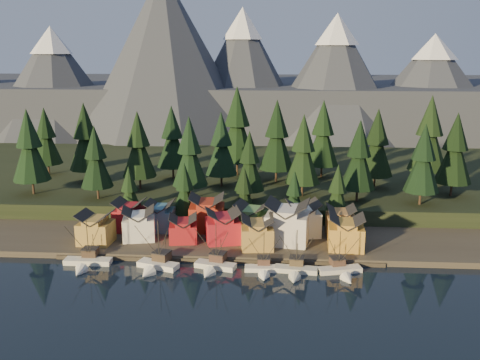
# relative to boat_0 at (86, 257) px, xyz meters

# --- Properties ---
(ground) EXTENTS (500.00, 500.00, 0.00)m
(ground) POSITION_rel_boat_0_xyz_m (31.24, -11.06, -2.20)
(ground) COLOR black
(ground) RESTS_ON ground
(shore_strip) EXTENTS (400.00, 50.00, 1.50)m
(shore_strip) POSITION_rel_boat_0_xyz_m (31.24, 28.94, -1.45)
(shore_strip) COLOR #3A332A
(shore_strip) RESTS_ON ground
(hillside) EXTENTS (420.00, 100.00, 6.00)m
(hillside) POSITION_rel_boat_0_xyz_m (31.24, 78.94, 0.80)
(hillside) COLOR black
(hillside) RESTS_ON ground
(dock) EXTENTS (80.00, 4.00, 1.00)m
(dock) POSITION_rel_boat_0_xyz_m (31.24, 5.44, -1.70)
(dock) COLOR #3F372D
(dock) RESTS_ON ground
(mountain_ridge) EXTENTS (560.00, 190.00, 90.00)m
(mountain_ridge) POSITION_rel_boat_0_xyz_m (27.04, 202.53, 23.86)
(mountain_ridge) COLOR #404352
(mountain_ridge) RESTS_ON ground
(boat_0) EXTENTS (11.52, 12.55, 12.17)m
(boat_0) POSITION_rel_boat_0_xyz_m (0.00, 0.00, 0.00)
(boat_0) COLOR silver
(boat_0) RESTS_ON ground
(boat_2) EXTENTS (10.62, 11.27, 12.78)m
(boat_2) POSITION_rel_boat_0_xyz_m (17.04, -0.96, 0.34)
(boat_2) COLOR white
(boat_2) RESTS_ON ground
(boat_3) EXTENTS (10.39, 10.96, 12.16)m
(boat_3) POSITION_rel_boat_0_xyz_m (30.69, -0.31, 0.18)
(boat_3) COLOR beige
(boat_3) RESTS_ON ground
(boat_4) EXTENTS (9.19, 9.97, 10.32)m
(boat_4) POSITION_rel_boat_0_xyz_m (42.45, -1.11, -0.27)
(boat_4) COLOR white
(boat_4) RESTS_ON ground
(boat_5) EXTENTS (10.40, 11.13, 11.24)m
(boat_5) POSITION_rel_boat_0_xyz_m (49.79, -1.44, -0.12)
(boat_5) COLOR beige
(boat_5) RESTS_ON ground
(boat_6) EXTENTS (10.75, 11.30, 10.96)m
(boat_6) POSITION_rel_boat_0_xyz_m (60.34, -0.91, -0.22)
(boat_6) COLOR silver
(boat_6) RESTS_ON ground
(house_front_0) EXTENTS (8.79, 8.37, 8.21)m
(house_front_0) POSITION_rel_boat_0_xyz_m (-1.14, 11.35, 3.61)
(house_front_0) COLOR #A5813A
(house_front_0) RESTS_ON shore_strip
(house_front_1) EXTENTS (9.53, 9.27, 8.43)m
(house_front_1) POSITION_rel_boat_0_xyz_m (9.21, 15.01, 3.73)
(house_front_1) COLOR silver
(house_front_1) RESTS_ON shore_strip
(house_front_2) EXTENTS (7.99, 8.04, 6.93)m
(house_front_2) POSITION_rel_boat_0_xyz_m (21.12, 14.10, 2.94)
(house_front_2) COLOR maroon
(house_front_2) RESTS_ON shore_strip
(house_front_3) EXTENTS (10.13, 9.83, 8.64)m
(house_front_3) POSITION_rel_boat_0_xyz_m (31.44, 14.43, 3.84)
(house_front_3) COLOR #A51925
(house_front_3) RESTS_ON shore_strip
(house_front_4) EXTENTS (8.74, 9.30, 8.11)m
(house_front_4) POSITION_rel_boat_0_xyz_m (40.41, 10.89, 3.56)
(house_front_4) COLOR #AB823C
(house_front_4) RESTS_ON shore_strip
(house_front_5) EXTENTS (12.00, 11.20, 11.15)m
(house_front_5) POSITION_rel_boat_0_xyz_m (48.06, 14.79, 5.16)
(house_front_5) COLOR beige
(house_front_5) RESTS_ON shore_strip
(house_front_6) EXTENTS (9.10, 8.65, 8.64)m
(house_front_6) POSITION_rel_boat_0_xyz_m (62.70, 11.57, 3.84)
(house_front_6) COLOR #C18A31
(house_front_6) RESTS_ON shore_strip
(house_back_0) EXTENTS (8.53, 8.24, 8.66)m
(house_back_0) POSITION_rel_boat_0_xyz_m (4.95, 21.68, 3.85)
(house_back_0) COLOR maroon
(house_back_0) RESTS_ON shore_strip
(house_back_1) EXTENTS (7.43, 7.52, 8.18)m
(house_back_1) POSITION_rel_boat_0_xyz_m (13.35, 22.33, 3.60)
(house_back_1) COLOR #36637F
(house_back_1) RESTS_ON shore_strip
(house_back_2) EXTENTS (9.80, 9.07, 9.94)m
(house_back_2) POSITION_rel_boat_0_xyz_m (26.17, 23.37, 4.52)
(house_back_2) COLOR maroon
(house_back_2) RESTS_ON shore_strip
(house_back_3) EXTENTS (10.15, 9.44, 8.79)m
(house_back_3) POSITION_rel_boat_0_xyz_m (38.68, 20.67, 3.92)
(house_back_3) COLOR #548045
(house_back_3) RESTS_ON shore_strip
(house_back_4) EXTENTS (9.96, 9.68, 9.40)m
(house_back_4) POSITION_rel_boat_0_xyz_m (52.38, 20.97, 4.24)
(house_back_4) COLOR silver
(house_back_4) RESTS_ON shore_strip
(house_back_5) EXTENTS (7.42, 7.51, 8.30)m
(house_back_5) POSITION_rel_boat_0_xyz_m (62.40, 20.59, 3.66)
(house_back_5) COLOR #A5703A
(house_back_5) RESTS_ON shore_strip
(tree_hill_0) EXTENTS (11.49, 11.49, 26.76)m
(tree_hill_0) POSITION_rel_boat_0_xyz_m (-30.76, 40.94, 18.43)
(tree_hill_0) COLOR #332319
(tree_hill_0) RESTS_ON hillside
(tree_hill_1) EXTENTS (11.62, 11.62, 27.08)m
(tree_hill_1) POSITION_rel_boat_0_xyz_m (-18.76, 56.94, 18.60)
(tree_hill_1) COLOR #332319
(tree_hill_1) RESTS_ON hillside
(tree_hill_2) EXTENTS (9.63, 9.63, 22.44)m
(tree_hill_2) POSITION_rel_boat_0_xyz_m (-8.76, 36.94, 16.07)
(tree_hill_2) COLOR #332319
(tree_hill_2) RESTS_ON hillside
(tree_hill_3) EXTENTS (10.89, 10.89, 25.38)m
(tree_hill_3) POSITION_rel_boat_0_xyz_m (1.24, 48.94, 17.67)
(tree_hill_3) COLOR #332319
(tree_hill_3) RESTS_ON hillside
(tree_hill_4) EXTENTS (10.98, 10.98, 25.58)m
(tree_hill_4) POSITION_rel_boat_0_xyz_m (9.24, 63.94, 17.78)
(tree_hill_4) COLOR #332319
(tree_hill_4) RESTS_ON hillside
(tree_hill_5) EXTENTS (10.81, 10.81, 25.17)m
(tree_hill_5) POSITION_rel_boat_0_xyz_m (19.24, 38.94, 17.56)
(tree_hill_5) COLOR #332319
(tree_hill_5) RESTS_ON hillside
(tree_hill_6) EXTENTS (10.63, 10.63, 24.76)m
(tree_hill_6) POSITION_rel_boat_0_xyz_m (27.24, 53.94, 17.34)
(tree_hill_6) COLOR #332319
(tree_hill_6) RESTS_ON hillside
(tree_hill_7) EXTENTS (9.15, 9.15, 21.33)m
(tree_hill_7) POSITION_rel_boat_0_xyz_m (37.24, 36.94, 15.46)
(tree_hill_7) COLOR #332319
(tree_hill_7) RESTS_ON hillside
(tree_hill_8) EXTENTS (12.06, 12.06, 28.09)m
(tree_hill_8) POSITION_rel_boat_0_xyz_m (45.24, 60.94, 19.16)
(tree_hill_8) COLOR #332319
(tree_hill_8) RESTS_ON hillside
(tree_hill_9) EXTENTS (10.90, 10.90, 25.39)m
(tree_hill_9) POSITION_rel_boat_0_xyz_m (53.24, 43.94, 17.68)
(tree_hill_9) COLOR #332319
(tree_hill_9) RESTS_ON hillside
(tree_hill_10) EXTENTS (11.71, 11.71, 27.28)m
(tree_hill_10) POSITION_rel_boat_0_xyz_m (61.24, 68.94, 18.72)
(tree_hill_10) COLOR #332319
(tree_hill_10) RESTS_ON hillside
(tree_hill_11) EXTENTS (10.53, 10.53, 24.54)m
(tree_hill_11) POSITION_rel_boat_0_xyz_m (69.24, 38.94, 17.21)
(tree_hill_11) COLOR #332319
(tree_hill_11) RESTS_ON hillside
(tree_hill_12) EXTENTS (11.18, 11.18, 26.04)m
(tree_hill_12) POSITION_rel_boat_0_xyz_m (77.24, 54.94, 18.04)
(tree_hill_12) COLOR #332319
(tree_hill_12) RESTS_ON hillside
(tree_hill_13) EXTENTS (10.25, 10.25, 23.89)m
(tree_hill_13) POSITION_rel_boat_0_xyz_m (87.24, 36.94, 16.86)
(tree_hill_13) COLOR #332319
(tree_hill_13) RESTS_ON hillside
(tree_hill_14) EXTENTS (12.80, 12.80, 29.81)m
(tree_hill_14) POSITION_rel_boat_0_xyz_m (95.24, 60.94, 20.10)
(tree_hill_14) COLOR #332319
(tree_hill_14) RESTS_ON hillside
(tree_hill_15) EXTENTS (13.60, 13.60, 31.69)m
(tree_hill_15) POSITION_rel_boat_0_xyz_m (31.24, 70.94, 21.13)
(tree_hill_15) COLOR #332319
(tree_hill_15) RESTS_ON hillside
(tree_hill_16) EXTENTS (10.40, 10.40, 24.22)m
(tree_hill_16) POSITION_rel_boat_0_xyz_m (-36.76, 66.94, 17.04)
(tree_hill_16) COLOR #332319
(tree_hill_16) RESTS_ON hillside
(tree_hill_17) EXTENTS (11.13, 11.13, 25.94)m
(tree_hill_17) POSITION_rel_boat_0_xyz_m (99.24, 46.94, 17.98)
(tree_hill_17) COLOR #332319
(tree_hill_17) RESTS_ON hillside
(tree_shore_0) EXTENTS (7.13, 7.13, 16.61)m
(tree_shore_0) POSITION_rel_boat_0_xyz_m (3.24, 28.94, 8.37)
(tree_shore_0) COLOR #332319
(tree_shore_0) RESTS_ON shore_strip
(tree_shore_1) EXTENTS (7.64, 7.64, 17.79)m
(tree_shore_1) POSITION_rel_boat_0_xyz_m (19.24, 28.94, 9.02)
(tree_shore_1) COLOR #332319
(tree_shore_1) RESTS_ON shore_strip
(tree_shore_2) EXTENTS (7.16, 7.16, 16.68)m
(tree_shore_2) POSITION_rel_boat_0_xyz_m (36.24, 28.94, 8.41)
(tree_shore_2) COLOR #332319
(tree_shore_2) RESTS_ON shore_strip
(tree_shore_3) EXTENTS (6.87, 6.87, 16.00)m
(tree_shore_3) POSITION_rel_boat_0_xyz_m (50.24, 28.94, 8.04)
(tree_shore_3) COLOR #332319
(tree_shore_3) RESTS_ON shore_strip
(tree_shore_4) EXTENTS (7.69, 7.69, 17.92)m
(tree_shore_4) POSITION_rel_boat_0_xyz_m (62.24, 28.94, 9.09)
(tree_shore_4) COLOR #332319
(tree_shore_4) RESTS_ON shore_strip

